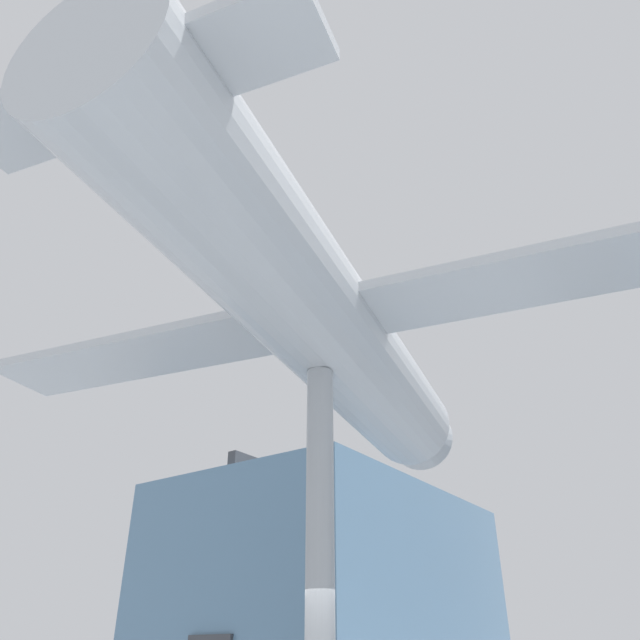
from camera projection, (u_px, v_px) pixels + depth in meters
The scene contains 3 objects.
glass_pavilion_left at pixel (331, 597), 24.65m from camera, with size 9.34×13.25×8.19m.
support_pylon_central at pixel (320, 552), 9.59m from camera, with size 0.45×0.45×6.06m.
suspended_airplane at pixel (326, 327), 11.80m from camera, with size 14.63×14.27×3.16m.
Camera 1 is at (5.85, -8.26, 1.54)m, focal length 35.00 mm.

